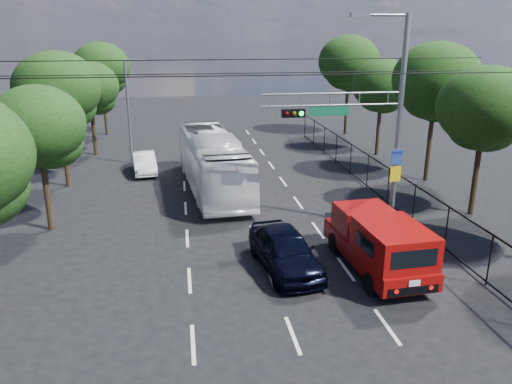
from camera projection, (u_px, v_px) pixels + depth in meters
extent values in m
plane|color=black|center=(293.00, 335.00, 15.07)|extent=(120.00, 120.00, 0.00)
cube|color=beige|center=(193.00, 344.00, 14.63)|extent=(0.12, 2.00, 0.01)
cube|color=beige|center=(190.00, 280.00, 18.40)|extent=(0.12, 2.00, 0.01)
cube|color=beige|center=(187.00, 238.00, 22.16)|extent=(0.12, 2.00, 0.01)
cube|color=beige|center=(186.00, 208.00, 25.93)|extent=(0.12, 2.00, 0.01)
cube|color=beige|center=(184.00, 186.00, 29.69)|extent=(0.12, 2.00, 0.01)
cube|color=beige|center=(183.00, 169.00, 33.46)|extent=(0.12, 2.00, 0.01)
cube|color=beige|center=(183.00, 155.00, 37.22)|extent=(0.12, 2.00, 0.01)
cube|color=beige|center=(182.00, 144.00, 40.99)|extent=(0.12, 2.00, 0.01)
cube|color=beige|center=(182.00, 134.00, 44.75)|extent=(0.12, 2.00, 0.01)
cube|color=beige|center=(293.00, 335.00, 15.06)|extent=(0.12, 2.00, 0.01)
cube|color=beige|center=(269.00, 274.00, 18.83)|extent=(0.12, 2.00, 0.01)
cube|color=beige|center=(254.00, 234.00, 22.59)|extent=(0.12, 2.00, 0.01)
cube|color=beige|center=(243.00, 205.00, 26.36)|extent=(0.12, 2.00, 0.01)
cube|color=beige|center=(234.00, 184.00, 30.12)|extent=(0.12, 2.00, 0.01)
cube|color=beige|center=(228.00, 167.00, 33.89)|extent=(0.12, 2.00, 0.01)
cube|color=beige|center=(223.00, 153.00, 37.65)|extent=(0.12, 2.00, 0.01)
cube|color=beige|center=(218.00, 142.00, 41.42)|extent=(0.12, 2.00, 0.01)
cube|color=beige|center=(215.00, 133.00, 45.18)|extent=(0.12, 2.00, 0.01)
cube|color=beige|center=(387.00, 326.00, 15.50)|extent=(0.12, 2.00, 0.01)
cube|color=beige|center=(346.00, 269.00, 19.26)|extent=(0.12, 2.00, 0.01)
cube|color=beige|center=(318.00, 230.00, 23.03)|extent=(0.12, 2.00, 0.01)
cube|color=beige|center=(298.00, 202.00, 26.79)|extent=(0.12, 2.00, 0.01)
cube|color=beige|center=(283.00, 181.00, 30.56)|extent=(0.12, 2.00, 0.01)
cube|color=beige|center=(271.00, 165.00, 34.32)|extent=(0.12, 2.00, 0.01)
cube|color=beige|center=(262.00, 152.00, 38.09)|extent=(0.12, 2.00, 0.01)
cube|color=beige|center=(254.00, 141.00, 41.85)|extent=(0.12, 2.00, 0.01)
cube|color=beige|center=(248.00, 132.00, 45.62)|extent=(0.12, 2.00, 0.01)
cylinder|color=slate|center=(399.00, 126.00, 22.08)|extent=(0.24, 0.24, 9.50)
cylinder|color=slate|center=(386.00, 15.00, 20.52)|extent=(2.00, 0.10, 0.10)
cube|color=slate|center=(360.00, 15.00, 20.36)|extent=(0.80, 0.25, 0.18)
cylinder|color=slate|center=(333.00, 93.00, 21.18)|extent=(6.20, 0.08, 0.08)
cylinder|color=slate|center=(332.00, 105.00, 21.33)|extent=(6.20, 0.08, 0.08)
cube|color=black|center=(293.00, 113.00, 21.18)|extent=(1.00, 0.28, 0.35)
sphere|color=#3F0505|center=(287.00, 114.00, 20.99)|extent=(0.20, 0.20, 0.20)
sphere|color=#4C3805|center=(294.00, 114.00, 21.03)|extent=(0.20, 0.20, 0.20)
sphere|color=#0CE533|center=(301.00, 114.00, 21.08)|extent=(0.20, 0.20, 0.20)
cube|color=#0D5C39|center=(330.00, 111.00, 21.39)|extent=(1.80, 0.05, 0.40)
cube|color=#223C9F|center=(397.00, 157.00, 22.36)|extent=(0.50, 0.04, 0.70)
cube|color=yellow|center=(395.00, 174.00, 22.60)|extent=(0.50, 0.04, 0.70)
cylinder|color=slate|center=(388.00, 98.00, 21.61)|extent=(0.05, 0.05, 0.50)
cylinder|color=slate|center=(359.00, 99.00, 21.43)|extent=(0.05, 0.05, 0.50)
cylinder|color=slate|center=(330.00, 99.00, 21.24)|extent=(0.05, 0.05, 0.50)
cylinder|color=slate|center=(300.00, 100.00, 21.05)|extent=(0.05, 0.05, 0.50)
cylinder|color=slate|center=(270.00, 101.00, 20.86)|extent=(0.05, 0.05, 0.50)
cylinder|color=slate|center=(129.00, 113.00, 33.77)|extent=(0.18, 0.18, 7.00)
cylinder|color=slate|center=(137.00, 60.00, 32.81)|extent=(1.60, 0.09, 0.09)
cube|color=slate|center=(151.00, 60.00, 32.94)|extent=(0.60, 0.22, 0.15)
cylinder|color=black|center=(262.00, 75.00, 18.51)|extent=(22.00, 0.04, 0.04)
cylinder|color=black|center=(249.00, 59.00, 21.69)|extent=(22.00, 0.04, 0.04)
cylinder|color=black|center=(244.00, 73.00, 23.31)|extent=(22.00, 0.04, 0.04)
cube|color=black|center=(382.00, 164.00, 26.86)|extent=(0.04, 34.00, 0.06)
cube|color=black|center=(380.00, 196.00, 27.41)|extent=(0.04, 34.00, 0.06)
cylinder|color=black|center=(490.00, 260.00, 17.74)|extent=(0.06, 0.06, 2.00)
cylinder|color=black|center=(447.00, 229.00, 20.56)|extent=(0.06, 0.06, 2.00)
cylinder|color=black|center=(414.00, 205.00, 23.38)|extent=(0.06, 0.06, 2.00)
cylinder|color=black|center=(388.00, 186.00, 26.21)|extent=(0.06, 0.06, 2.00)
cylinder|color=black|center=(368.00, 171.00, 29.03)|extent=(0.06, 0.06, 2.00)
cylinder|color=black|center=(351.00, 159.00, 31.86)|extent=(0.06, 0.06, 2.00)
cylinder|color=black|center=(336.00, 149.00, 34.68)|extent=(0.06, 0.06, 2.00)
cylinder|color=black|center=(324.00, 140.00, 37.50)|extent=(0.06, 0.06, 2.00)
cylinder|color=black|center=(314.00, 132.00, 40.33)|extent=(0.06, 0.06, 2.00)
cylinder|color=black|center=(305.00, 126.00, 43.15)|extent=(0.06, 0.06, 2.00)
cylinder|color=black|center=(476.00, 174.00, 24.51)|extent=(0.28, 0.28, 4.20)
ellipsoid|color=black|center=(485.00, 106.00, 23.50)|extent=(4.50, 4.50, 3.83)
ellipsoid|color=black|center=(486.00, 127.00, 24.16)|extent=(3.00, 3.00, 2.40)
ellipsoid|color=black|center=(478.00, 126.00, 23.54)|extent=(2.85, 2.85, 2.28)
cylinder|color=black|center=(429.00, 142.00, 30.16)|extent=(0.28, 0.28, 4.76)
ellipsoid|color=black|center=(436.00, 79.00, 29.01)|extent=(5.10, 5.10, 4.33)
ellipsoid|color=black|center=(438.00, 99.00, 29.72)|extent=(3.40, 3.40, 2.72)
ellipsoid|color=black|center=(430.00, 97.00, 29.09)|extent=(3.23, 3.23, 2.58)
cylinder|color=black|center=(378.00, 128.00, 36.80)|extent=(0.28, 0.28, 4.03)
ellipsoid|color=black|center=(382.00, 84.00, 35.83)|extent=(4.32, 4.32, 3.67)
ellipsoid|color=black|center=(384.00, 98.00, 36.48)|extent=(2.88, 2.88, 2.30)
ellipsoid|color=black|center=(377.00, 97.00, 35.86)|extent=(2.74, 2.74, 2.19)
cylinder|color=black|center=(347.00, 106.00, 44.22)|extent=(0.28, 0.28, 4.93)
ellipsoid|color=black|center=(349.00, 61.00, 43.04)|extent=(5.28, 5.28, 4.49)
ellipsoid|color=black|center=(351.00, 76.00, 43.76)|extent=(3.52, 3.52, 2.82)
ellipsoid|color=black|center=(345.00, 74.00, 43.12)|extent=(3.34, 3.34, 2.68)
cylinder|color=black|center=(47.00, 190.00, 22.57)|extent=(0.28, 0.28, 3.81)
ellipsoid|color=black|center=(38.00, 125.00, 21.66)|extent=(4.08, 4.08, 3.47)
ellipsoid|color=black|center=(52.00, 144.00, 22.29)|extent=(2.72, 2.72, 2.18)
ellipsoid|color=black|center=(31.00, 144.00, 21.67)|extent=(2.58, 2.58, 2.07)
cylinder|color=black|center=(64.00, 149.00, 28.97)|extent=(0.28, 0.28, 4.48)
ellipsoid|color=black|center=(57.00, 88.00, 27.90)|extent=(4.80, 4.80, 4.08)
ellipsoid|color=black|center=(68.00, 107.00, 28.58)|extent=(3.20, 3.20, 2.56)
ellipsoid|color=black|center=(52.00, 106.00, 27.95)|extent=(3.04, 3.04, 2.43)
cylinder|color=black|center=(94.00, 129.00, 36.64)|extent=(0.28, 0.28, 3.92)
ellipsoid|color=black|center=(89.00, 86.00, 35.70)|extent=(4.20, 4.20, 3.57)
ellipsoid|color=black|center=(97.00, 99.00, 36.34)|extent=(2.80, 2.80, 2.24)
ellipsoid|color=black|center=(85.00, 99.00, 35.72)|extent=(2.66, 2.66, 2.13)
cylinder|color=black|center=(105.00, 109.00, 44.04)|extent=(0.28, 0.28, 4.59)
ellipsoid|color=black|center=(101.00, 67.00, 42.94)|extent=(4.92, 4.92, 4.18)
ellipsoid|color=black|center=(107.00, 80.00, 43.63)|extent=(3.28, 3.28, 2.62)
ellipsoid|color=black|center=(98.00, 79.00, 43.00)|extent=(3.12, 3.12, 2.49)
cylinder|color=black|center=(335.00, 243.00, 20.66)|extent=(0.35, 0.82, 0.80)
cylinder|color=black|center=(378.00, 239.00, 21.05)|extent=(0.35, 0.82, 0.80)
cylinder|color=black|center=(372.00, 283.00, 17.36)|extent=(0.35, 0.82, 0.80)
cylinder|color=black|center=(422.00, 277.00, 17.75)|extent=(0.35, 0.82, 0.80)
cube|color=maroon|center=(376.00, 252.00, 19.11)|extent=(2.53, 5.84, 0.64)
cube|color=maroon|center=(350.00, 225.00, 21.47)|extent=(2.15, 0.76, 0.63)
cube|color=black|center=(348.00, 217.00, 21.67)|extent=(1.97, 0.58, 0.35)
cube|color=maroon|center=(363.00, 219.00, 20.08)|extent=(2.16, 1.90, 1.09)
cube|color=black|center=(372.00, 226.00, 19.26)|extent=(1.77, 0.17, 0.63)
cube|color=maroon|center=(393.00, 243.00, 17.66)|extent=(2.31, 3.04, 1.20)
cube|color=black|center=(421.00, 239.00, 17.87)|extent=(0.13, 1.37, 0.51)
cube|color=black|center=(365.00, 244.00, 17.43)|extent=(0.13, 1.37, 0.51)
cube|color=black|center=(414.00, 259.00, 16.31)|extent=(1.66, 0.16, 0.63)
cube|color=black|center=(413.00, 290.00, 16.51)|extent=(1.83, 0.21, 0.30)
cube|color=silver|center=(415.00, 283.00, 16.39)|extent=(0.40, 0.06, 0.21)
imported|color=black|center=(285.00, 250.00, 19.04)|extent=(2.52, 4.95, 1.61)
imported|color=silver|center=(213.00, 162.00, 28.69)|extent=(3.70, 11.79, 3.23)
imported|color=silver|center=(144.00, 163.00, 32.35)|extent=(1.89, 4.13, 1.31)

